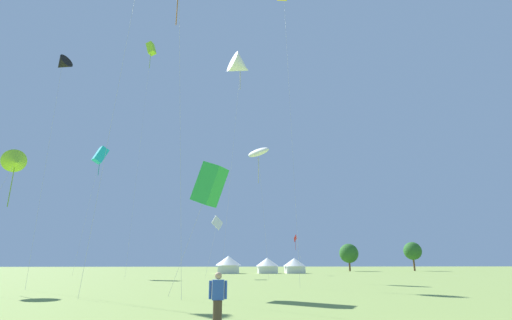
{
  "coord_description": "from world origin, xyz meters",
  "views": [
    {
      "loc": [
        -3.36,
        -5.56,
        2.01
      ],
      "look_at": [
        0.0,
        32.0,
        12.63
      ],
      "focal_mm": 25.67,
      "sensor_mm": 36.0,
      "label": 1
    }
  ],
  "objects": [
    {
      "name": "festival_tent_center",
      "position": [
        5.56,
        69.1,
        1.65
      ],
      "size": [
        4.57,
        4.57,
        2.97
      ],
      "color": "white",
      "rests_on": "ground"
    },
    {
      "name": "kite_black_delta",
      "position": [
        -19.21,
        27.43,
        20.46
      ],
      "size": [
        2.14,
        2.65,
        21.38
      ],
      "color": "black",
      "rests_on": "ground"
    },
    {
      "name": "kite_lime_delta",
      "position": [
        -20.62,
        25.28,
        10.08
      ],
      "size": [
        3.26,
        3.94,
        11.25
      ],
      "color": "#99DB2D",
      "rests_on": "ground"
    },
    {
      "name": "kite_lime_box",
      "position": [
        -15.43,
        46.84,
        34.72
      ],
      "size": [
        1.79,
        2.05,
        35.9
      ],
      "color": "#99DB2D",
      "rests_on": "ground"
    },
    {
      "name": "kite_white_parafoil",
      "position": [
        1.15,
        41.26,
        16.31
      ],
      "size": [
        3.67,
        4.17,
        17.1
      ],
      "color": "white",
      "rests_on": "ground"
    },
    {
      "name": "person_spectator",
      "position": [
        -3.47,
        6.59,
        0.85
      ],
      "size": [
        0.57,
        0.28,
        1.73
      ],
      "color": "#473828",
      "rests_on": "ground"
    },
    {
      "name": "festival_tent_right",
      "position": [
        -2.13,
        69.1,
        1.84
      ],
      "size": [
        5.1,
        5.1,
        3.31
      ],
      "color": "white",
      "rests_on": "ground"
    },
    {
      "name": "kite_green_box",
      "position": [
        -4.35,
        19.84,
        7.31
      ],
      "size": [
        3.66,
        2.34,
        8.89
      ],
      "color": "green",
      "rests_on": "ground"
    },
    {
      "name": "kite_white_delta",
      "position": [
        -1.51,
        38.97,
        27.87
      ],
      "size": [
        4.22,
        4.03,
        29.7
      ],
      "color": "white",
      "rests_on": "ground"
    },
    {
      "name": "kite_cyan_box",
      "position": [
        -24.52,
        56.45,
        19.73
      ],
      "size": [
        2.88,
        2.94,
        21.29
      ],
      "color": "#1EB7CC",
      "rests_on": "ground"
    },
    {
      "name": "tree_distant_left",
      "position": [
        28.24,
        86.41,
        4.29
      ],
      "size": [
        4.7,
        4.7,
        6.66
      ],
      "color": "brown",
      "rests_on": "ground"
    },
    {
      "name": "kite_white_diamond",
      "position": [
        -4.18,
        47.4,
        7.49
      ],
      "size": [
        2.28,
        1.64,
        8.63
      ],
      "color": "white",
      "rests_on": "ground"
    },
    {
      "name": "tree_distant_right",
      "position": [
        45.57,
        87.58,
        4.93
      ],
      "size": [
        4.49,
        4.49,
        7.2
      ],
      "color": "brown",
      "rests_on": "ground"
    },
    {
      "name": "kite_red_diamond",
      "position": [
        9.36,
        58.96,
        5.97
      ],
      "size": [
        1.56,
        2.22,
        6.85
      ],
      "color": "red",
      "rests_on": "ground"
    },
    {
      "name": "festival_tent_left",
      "position": [
        11.01,
        69.1,
        1.62
      ],
      "size": [
        4.51,
        4.51,
        2.93
      ],
      "color": "white",
      "rests_on": "ground"
    }
  ]
}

